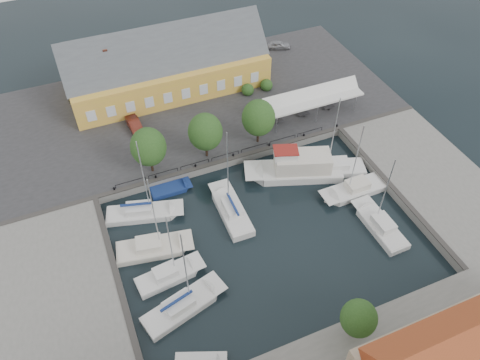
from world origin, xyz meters
The scene contains 20 objects.
ground centered at (0.00, 0.00, 0.00)m, with size 140.00×140.00×0.00m, color black.
north_quay centered at (0.00, 23.00, 0.50)m, with size 56.00×26.00×1.00m, color #2D2D30.
west_quay centered at (-22.00, -2.00, 0.50)m, with size 12.00×24.00×1.00m, color slate.
east_quay centered at (22.00, -2.00, 0.50)m, with size 12.00×24.00×1.00m, color slate.
quay_edge_fittings centered at (0.02, 4.75, 1.06)m, with size 56.00×24.72×0.40m.
warehouse centered at (-2.60, 28.36, 4.43)m, with size 28.56×14.00×9.55m.
tent_canopy centered at (14.00, 14.50, 3.68)m, with size 14.00×4.00×2.83m.
quay_trees centered at (-2.00, 12.00, 4.88)m, with size 18.20×4.20×6.30m.
car_silver centered at (17.69, 31.90, 1.65)m, with size 1.54×3.83×1.31m, color #97999E.
car_red centered at (-9.03, 20.57, 1.70)m, with size 1.49×4.27×1.41m, color #571D13.
center_sailboat centered at (-2.40, 2.80, 0.36)m, with size 2.74×8.74×11.95m.
trawler centered at (7.38, 5.52, 1.02)m, with size 12.37×7.28×5.00m.
east_boat_a centered at (11.95, 4.33, 0.26)m, with size 8.57×5.10×11.66m.
east_boat_b centered at (12.27, 0.24, 0.26)m, with size 8.12×2.77×11.02m.
east_boat_c centered at (11.99, -5.53, 0.26)m, with size 2.68×8.10×10.32m.
west_boat_a centered at (-11.75, 6.44, 0.27)m, with size 9.03×4.69×11.61m.
west_boat_b centered at (-12.02, 1.28, 0.26)m, with size 8.50×4.20×11.20m.
west_boat_c centered at (-11.44, -2.66, 0.26)m, with size 7.33×3.04×9.83m.
west_boat_d centered at (-11.21, -6.49, 0.27)m, with size 8.93×4.76×11.55m.
launch_nw centered at (-7.79, 8.98, 0.09)m, with size 5.02×2.04×0.88m.
Camera 1 is at (-14.86, -29.46, 40.94)m, focal length 35.00 mm.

